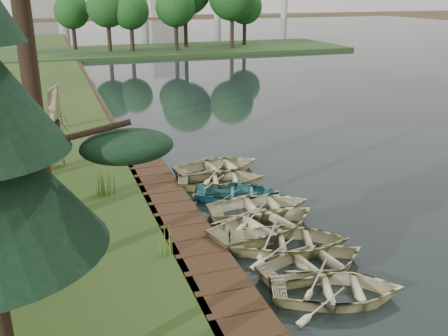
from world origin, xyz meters
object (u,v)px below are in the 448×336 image
object	(u,v)px
boardwalk	(184,229)
rowboat_0	(337,287)
rowboat_1	(315,261)
rowboat_2	(290,239)
stored_rowboat	(63,158)

from	to	relation	value
boardwalk	rowboat_0	xyz separation A→B (m)	(2.71, -5.01, 0.26)
boardwalk	rowboat_1	bearing A→B (deg)	-52.12
boardwalk	rowboat_2	world-z (taller)	rowboat_2
rowboat_1	stored_rowboat	size ratio (longest dim) A/B	0.98
rowboat_0	stored_rowboat	world-z (taller)	stored_rowboat
boardwalk	rowboat_1	xyz separation A→B (m)	(2.83, -3.64, 0.25)
rowboat_0	stored_rowboat	distance (m)	13.87
rowboat_0	rowboat_2	xyz separation A→B (m)	(0.00, 2.72, 0.02)
boardwalk	rowboat_2	distance (m)	3.55
boardwalk	rowboat_0	size ratio (longest dim) A/B	4.65
rowboat_1	rowboat_2	world-z (taller)	rowboat_2
boardwalk	stored_rowboat	distance (m)	8.20
rowboat_2	rowboat_0	bearing A→B (deg)	-161.26
rowboat_1	rowboat_2	distance (m)	1.36
boardwalk	stored_rowboat	bearing A→B (deg)	114.97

